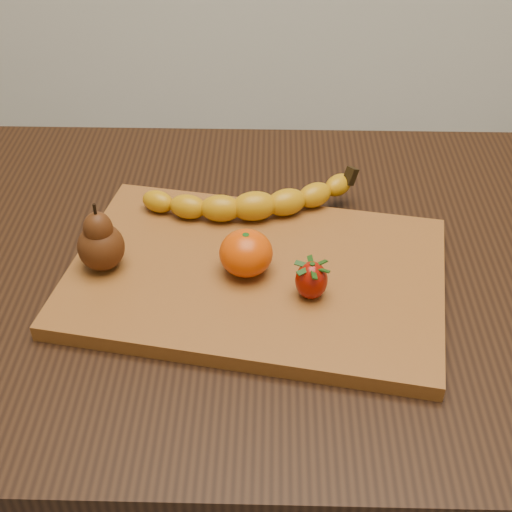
{
  "coord_description": "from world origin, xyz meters",
  "views": [
    {
      "loc": [
        0.05,
        -0.71,
        1.33
      ],
      "look_at": [
        0.04,
        -0.04,
        0.8
      ],
      "focal_mm": 50.0,
      "sensor_mm": 36.0,
      "label": 1
    }
  ],
  "objects_px": {
    "table": "(231,316)",
    "pear": "(99,236)",
    "cutting_board": "(256,275)",
    "mandarin": "(246,253)"
  },
  "relations": [
    {
      "from": "table",
      "to": "pear",
      "type": "bearing_deg",
      "value": -165.4
    },
    {
      "from": "cutting_board",
      "to": "pear",
      "type": "height_order",
      "value": "pear"
    },
    {
      "from": "table",
      "to": "mandarin",
      "type": "relative_size",
      "value": 15.55
    },
    {
      "from": "cutting_board",
      "to": "pear",
      "type": "distance_m",
      "value": 0.19
    },
    {
      "from": "table",
      "to": "cutting_board",
      "type": "height_order",
      "value": "cutting_board"
    },
    {
      "from": "table",
      "to": "pear",
      "type": "distance_m",
      "value": 0.22
    },
    {
      "from": "cutting_board",
      "to": "mandarin",
      "type": "bearing_deg",
      "value": -151.73
    },
    {
      "from": "table",
      "to": "mandarin",
      "type": "height_order",
      "value": "mandarin"
    },
    {
      "from": "cutting_board",
      "to": "pear",
      "type": "relative_size",
      "value": 5.09
    },
    {
      "from": "table",
      "to": "pear",
      "type": "xyz_separation_m",
      "value": [
        -0.15,
        -0.04,
        0.16
      ]
    }
  ]
}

